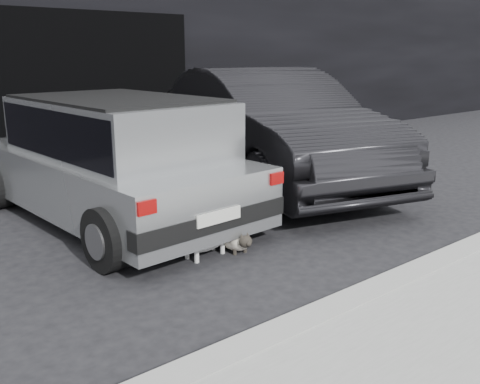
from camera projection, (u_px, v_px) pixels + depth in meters
ground at (162, 229)px, 5.96m from camera, size 80.00×80.00×0.00m
building_facade at (40, 21)px, 10.42m from camera, size 34.00×4.00×5.00m
garage_opening at (88, 89)px, 9.22m from camera, size 4.00×0.10×2.60m
curb at (420, 273)px, 4.62m from camera, size 18.00×0.25×0.12m
silver_hatchback at (114, 154)px, 6.11m from camera, size 2.11×3.99×1.44m
second_car at (267, 126)px, 7.93m from camera, size 3.12×5.41×1.69m
cat_siamese at (235, 240)px, 5.29m from camera, size 0.30×0.71×0.24m
cat_white at (208, 236)px, 5.15m from camera, size 0.84×0.34×0.39m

